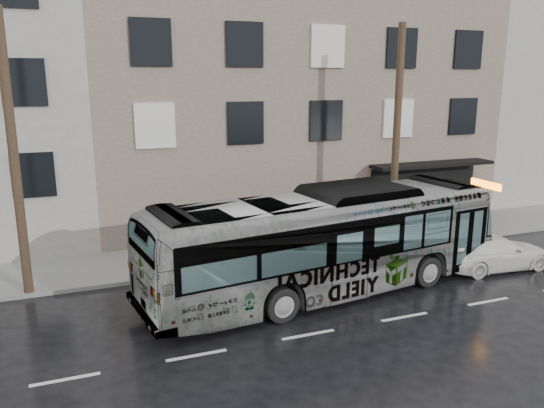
{
  "coord_description": "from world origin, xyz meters",
  "views": [
    {
      "loc": [
        -5.84,
        -14.89,
        7.02
      ],
      "look_at": [
        0.82,
        2.5,
        2.61
      ],
      "focal_mm": 35.0,
      "sensor_mm": 36.0,
      "label": 1
    }
  ],
  "objects_px": {
    "utility_pole_front": "(396,139)",
    "white_sedan": "(494,252)",
    "bus": "(327,242)",
    "sign_post": "(414,216)",
    "utility_pole_rear": "(14,157)"
  },
  "relations": [
    {
      "from": "utility_pole_front",
      "to": "white_sedan",
      "type": "height_order",
      "value": "utility_pole_front"
    },
    {
      "from": "utility_pole_front",
      "to": "bus",
      "type": "relative_size",
      "value": 0.71
    },
    {
      "from": "utility_pole_front",
      "to": "white_sedan",
      "type": "distance_m",
      "value": 5.73
    },
    {
      "from": "sign_post",
      "to": "bus",
      "type": "xyz_separation_m",
      "value": [
        -5.75,
        -3.16,
        0.41
      ]
    },
    {
      "from": "utility_pole_rear",
      "to": "white_sedan",
      "type": "height_order",
      "value": "utility_pole_rear"
    },
    {
      "from": "utility_pole_front",
      "to": "bus",
      "type": "height_order",
      "value": "utility_pole_front"
    },
    {
      "from": "utility_pole_rear",
      "to": "sign_post",
      "type": "height_order",
      "value": "utility_pole_rear"
    },
    {
      "from": "utility_pole_front",
      "to": "bus",
      "type": "xyz_separation_m",
      "value": [
        -4.65,
        -3.16,
        -2.89
      ]
    },
    {
      "from": "sign_post",
      "to": "bus",
      "type": "relative_size",
      "value": 0.19
    },
    {
      "from": "utility_pole_front",
      "to": "bus",
      "type": "distance_m",
      "value": 6.32
    },
    {
      "from": "sign_post",
      "to": "white_sedan",
      "type": "bearing_deg",
      "value": -70.23
    },
    {
      "from": "utility_pole_front",
      "to": "sign_post",
      "type": "xyz_separation_m",
      "value": [
        1.1,
        0.0,
        -3.3
      ]
    },
    {
      "from": "sign_post",
      "to": "utility_pole_rear",
      "type": "bearing_deg",
      "value": 180.0
    },
    {
      "from": "sign_post",
      "to": "white_sedan",
      "type": "height_order",
      "value": "sign_post"
    },
    {
      "from": "utility_pole_rear",
      "to": "bus",
      "type": "relative_size",
      "value": 0.71
    }
  ]
}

